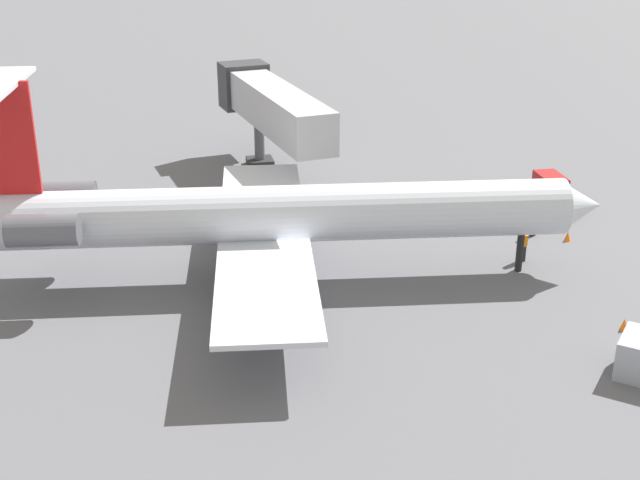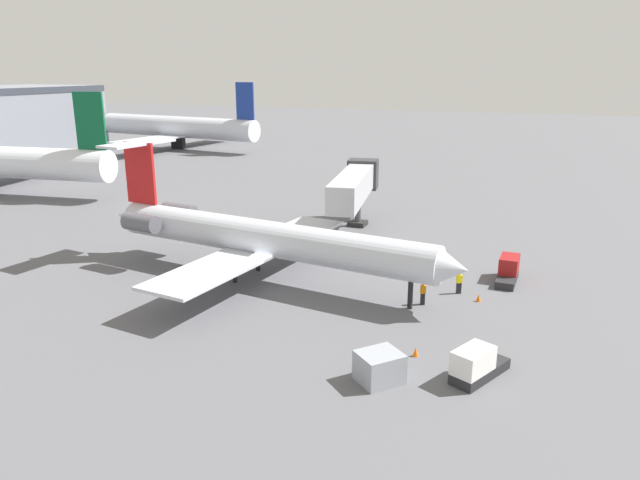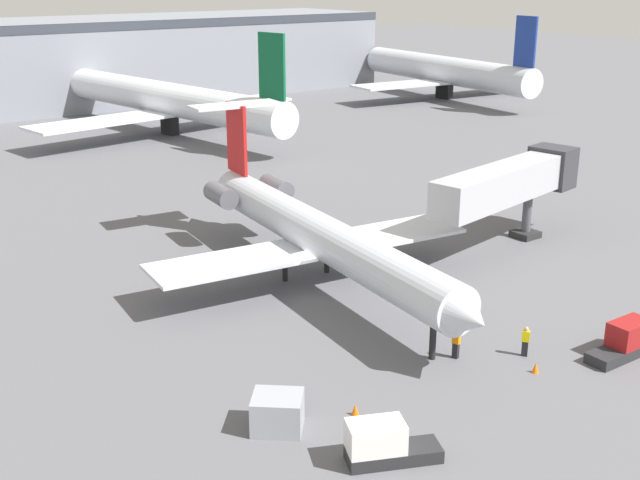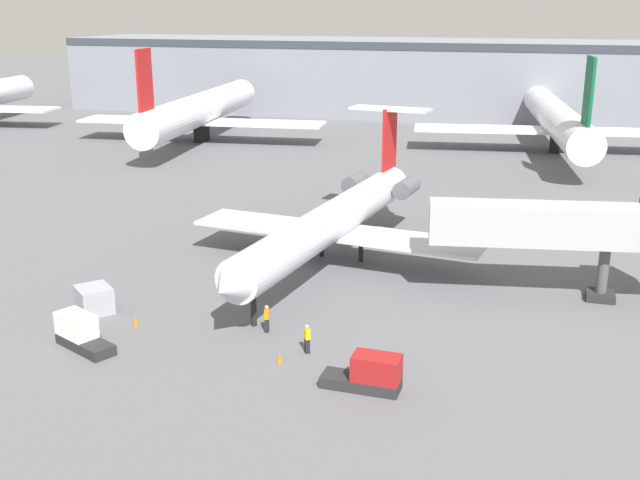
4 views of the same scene
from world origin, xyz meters
name	(u,v)px [view 4 (image 4 of 4)]	position (x,y,z in m)	size (l,w,h in m)	color
ground_plane	(310,268)	(0.00, 0.00, -0.05)	(400.00, 400.00, 0.10)	#5B5B60
regional_jet	(336,217)	(1.47, 1.62, 3.53)	(22.40, 32.03, 10.15)	silver
jet_bridge	(571,227)	(17.82, -1.09, 4.89)	(16.16, 5.50, 6.60)	#ADADB2
ground_crew_marshaller	(307,339)	(4.02, -13.84, 0.86)	(0.44, 0.48, 1.69)	black
ground_crew_loader	(267,318)	(0.90, -11.78, 0.86)	(0.35, 0.45, 1.69)	black
baggage_tug_lead	(370,374)	(8.27, -17.02, 0.84)	(4.05, 1.53, 1.90)	#262628
baggage_tug_trailing	(80,333)	(-8.48, -16.65, 0.84)	(4.22, 2.96, 1.90)	#262628
cargo_container_uld	(94,299)	(-10.58, -11.87, 0.82)	(2.98, 2.96, 1.64)	#999EA8
traffic_cone_near	(280,358)	(2.95, -15.43, 0.28)	(0.36, 0.36, 0.55)	orange
traffic_cone_far	(136,321)	(-7.06, -13.06, 0.28)	(0.36, 0.36, 0.55)	orange
terminal_building	(453,78)	(0.00, 84.69, 6.37)	(137.50, 21.73, 12.71)	gray
parked_airliner_west_mid	(200,110)	(-30.57, 47.65, 4.48)	(35.25, 41.69, 13.76)	silver
parked_airliner_centre	(557,119)	(17.22, 53.22, 4.33)	(36.98, 43.62, 13.49)	silver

